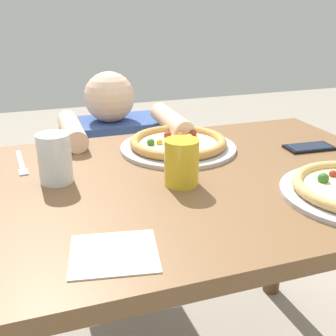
{
  "coord_description": "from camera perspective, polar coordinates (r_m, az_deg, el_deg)",
  "views": [
    {
      "loc": [
        -0.38,
        -0.94,
        1.18
      ],
      "look_at": [
        -0.06,
        0.01,
        0.78
      ],
      "focal_mm": 44.75,
      "sensor_mm": 36.0,
      "label": 1
    }
  ],
  "objects": [
    {
      "name": "dining_table",
      "position": [
        1.15,
        2.85,
        -6.49
      ],
      "size": [
        1.22,
        0.84,
        0.75
      ],
      "color": "brown",
      "rests_on": "ground"
    },
    {
      "name": "pizza_far",
      "position": [
        1.3,
        1.38,
        3.3
      ],
      "size": [
        0.36,
        0.36,
        0.04
      ],
      "color": "#B7B7BC",
      "rests_on": "dining_table"
    },
    {
      "name": "drink_cup_colored",
      "position": [
        1.04,
        1.86,
        0.78
      ],
      "size": [
        0.09,
        0.09,
        0.12
      ],
      "color": "gold",
      "rests_on": "dining_table"
    },
    {
      "name": "water_cup_clear",
      "position": [
        1.09,
        -15.15,
        1.36
      ],
      "size": [
        0.08,
        0.08,
        0.13
      ],
      "color": "silver",
      "rests_on": "dining_table"
    },
    {
      "name": "paper_napkin",
      "position": [
        0.79,
        -7.37,
        -11.44
      ],
      "size": [
        0.18,
        0.17,
        0.0
      ],
      "primitive_type": "cube",
      "rotation": [
        0.0,
        0.0,
        -0.17
      ],
      "color": "white",
      "rests_on": "dining_table"
    },
    {
      "name": "fork",
      "position": [
        1.26,
        -19.37,
        0.58
      ],
      "size": [
        0.03,
        0.2,
        0.0
      ],
      "color": "silver",
      "rests_on": "dining_table"
    },
    {
      "name": "cell_phone",
      "position": [
        1.38,
        18.68,
        2.68
      ],
      "size": [
        0.15,
        0.08,
        0.01
      ],
      "color": "black",
      "rests_on": "dining_table"
    },
    {
      "name": "diner_seated",
      "position": [
        1.77,
        -7.24,
        -3.65
      ],
      "size": [
        0.42,
        0.52,
        0.93
      ],
      "color": "#333847",
      "rests_on": "ground"
    }
  ]
}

